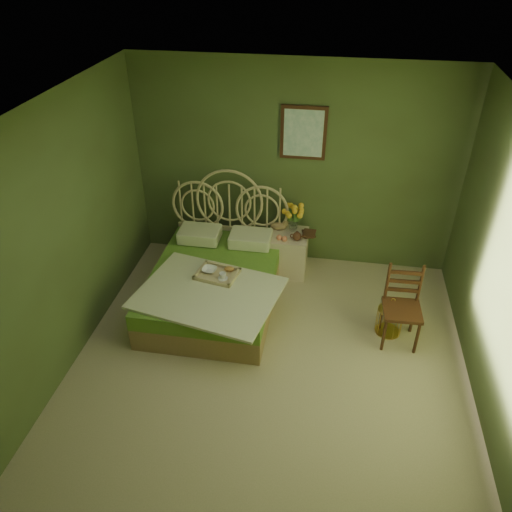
% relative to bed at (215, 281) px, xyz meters
% --- Properties ---
extents(floor, '(4.50, 4.50, 0.00)m').
position_rel_bed_xyz_m(floor, '(0.78, -1.14, -0.29)').
color(floor, tan).
rests_on(floor, ground).
extents(ceiling, '(4.50, 4.50, 0.00)m').
position_rel_bed_xyz_m(ceiling, '(0.78, -1.14, 2.31)').
color(ceiling, silver).
rests_on(ceiling, wall_back).
extents(wall_back, '(4.00, 0.00, 4.00)m').
position_rel_bed_xyz_m(wall_back, '(0.78, 1.11, 1.01)').
color(wall_back, '#516836').
rests_on(wall_back, floor).
extents(wall_left, '(0.00, 4.50, 4.50)m').
position_rel_bed_xyz_m(wall_left, '(-1.22, -1.14, 1.01)').
color(wall_left, '#516836').
rests_on(wall_left, floor).
extents(wall_art, '(0.54, 0.04, 0.64)m').
position_rel_bed_xyz_m(wall_art, '(0.87, 1.08, 1.46)').
color(wall_art, '#35200E').
rests_on(wall_art, wall_back).
extents(bed, '(1.65, 2.09, 1.29)m').
position_rel_bed_xyz_m(bed, '(0.00, 0.00, 0.00)').
color(bed, '#A07750').
rests_on(bed, floor).
extents(nightstand, '(0.49, 0.49, 0.97)m').
position_rel_bed_xyz_m(nightstand, '(0.78, 0.79, 0.06)').
color(nightstand, beige).
rests_on(nightstand, floor).
extents(chair, '(0.40, 0.40, 0.89)m').
position_rel_bed_xyz_m(chair, '(2.10, -0.29, 0.20)').
color(chair, '#35200E').
rests_on(chair, floor).
extents(birdcage, '(0.28, 0.28, 0.42)m').
position_rel_bed_xyz_m(birdcage, '(2.01, -0.23, -0.08)').
color(birdcage, gold).
rests_on(birdcage, floor).
extents(book_lower, '(0.19, 0.23, 0.02)m').
position_rel_bed_xyz_m(book_lower, '(0.95, 0.79, 0.26)').
color(book_lower, '#381E0F').
rests_on(book_lower, nightstand).
extents(book_upper, '(0.18, 0.23, 0.02)m').
position_rel_bed_xyz_m(book_upper, '(0.95, 0.79, 0.28)').
color(book_upper, '#472819').
rests_on(book_upper, nightstand).
extents(cereal_bowl, '(0.18, 0.18, 0.04)m').
position_rel_bed_xyz_m(cereal_bowl, '(-0.03, -0.12, 0.24)').
color(cereal_bowl, white).
rests_on(cereal_bowl, bed).
extents(coffee_cup, '(0.08, 0.08, 0.07)m').
position_rel_bed_xyz_m(coffee_cup, '(0.15, -0.23, 0.25)').
color(coffee_cup, white).
rests_on(coffee_cup, bed).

